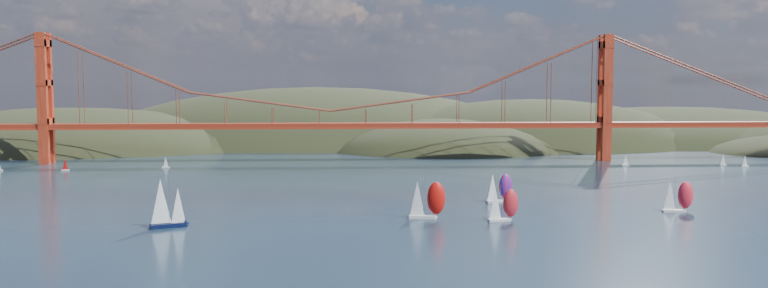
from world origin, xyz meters
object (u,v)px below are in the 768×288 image
racer_0 (426,199)px  racer_2 (677,196)px  sloop_navy (166,204)px  racer_1 (503,204)px  racer_rwb (499,187)px

racer_0 → racer_2: bearing=9.2°
racer_2 → sloop_navy: bearing=-172.6°
racer_1 → racer_2: (49.23, 9.82, 0.13)m
racer_1 → racer_2: 50.20m
sloop_navy → racer_0: bearing=-15.0°
racer_2 → racer_rwb: 47.92m
racer_0 → racer_1: racer_0 is taller
racer_0 → racer_rwb: (23.76, 23.99, -0.68)m
racer_rwb → racer_1: bearing=-115.0°
racer_0 → racer_rwb: racer_0 is taller
sloop_navy → racer_2: (131.29, 13.40, -1.35)m
sloop_navy → racer_2: bearing=-16.3°
racer_2 → racer_0: bearing=-173.9°
racer_1 → racer_rwb: (5.07, 28.41, 0.09)m
racer_0 → racer_2: racer_0 is taller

